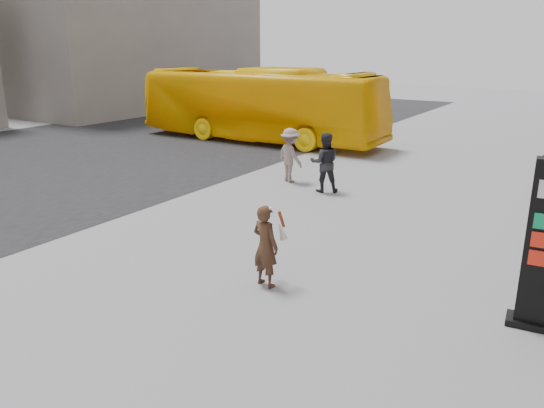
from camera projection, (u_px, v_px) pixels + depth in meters
The scene contains 7 objects.
ground at pixel (249, 281), 9.97m from camera, with size 100.00×100.00×0.00m, color #9E9EA3.
road at pixel (49, 158), 20.68m from camera, with size 16.00×60.00×0.01m, color black.
bg_building_far at pixel (129, 34), 37.00m from camera, with size 10.00×18.00×10.00m, color gray.
woman at pixel (266, 245), 9.59m from camera, with size 0.65×0.61×1.54m.
bus at pixel (259, 105), 24.08m from camera, with size 2.76×11.81×3.29m, color #FBC104.
pedestrian_a at pixel (325, 163), 15.80m from camera, with size 0.87×0.68×1.79m, color #242429.
pedestrian_b at pixel (290, 155), 16.97m from camera, with size 1.12×0.64×1.73m, color gray.
Camera 1 is at (5.25, -7.48, 4.27)m, focal length 35.00 mm.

